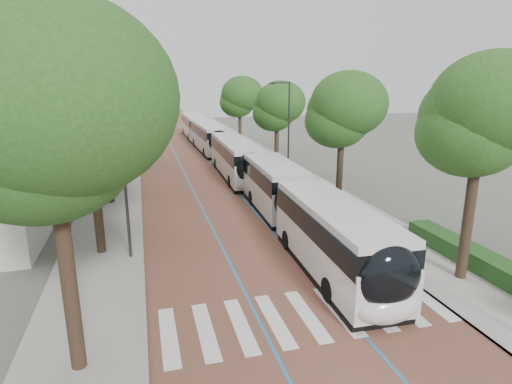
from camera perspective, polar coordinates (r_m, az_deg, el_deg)
ground at (r=15.62m, az=7.52°, el=-17.97°), size 160.00×160.00×0.00m
road at (r=52.95m, az=-9.32°, el=5.71°), size 11.00×140.00×0.02m
sidewalk_left at (r=52.72m, az=-17.48°, el=5.23°), size 4.00×140.00×0.12m
sidewalk_right at (r=54.20m, az=-1.38°, el=6.17°), size 4.00×140.00×0.12m
kerb_left at (r=52.68m, az=-15.41°, el=5.37°), size 0.20×140.00×0.14m
kerb_right at (r=53.79m, az=-3.35°, el=6.08°), size 0.20×140.00×0.14m
zebra_crossing at (r=16.45m, az=6.81°, el=-15.98°), size 10.55×3.60×0.01m
lane_line_left at (r=52.81m, az=-11.05°, el=5.62°), size 0.12×126.00×0.01m
lane_line_right at (r=53.13m, az=-7.60°, el=5.82°), size 0.12×126.00×0.01m
streetlight_far at (r=36.20m, az=4.13°, el=9.26°), size 1.82×0.20×8.00m
lamp_post_left at (r=20.49m, az=-17.15°, el=2.12°), size 0.14×0.14×8.00m
trees_left at (r=35.36m, az=-19.22°, el=11.93°), size 6.43×60.63×9.97m
trees_right at (r=38.00m, az=4.90°, el=11.34°), size 5.49×47.21×8.94m
lead_bus at (r=22.44m, az=6.47°, el=-2.79°), size 3.08×18.46×3.20m
bus_queued_0 at (r=36.79m, az=-2.61°, el=4.35°), size 2.82×12.45×3.20m
bus_queued_1 at (r=50.23m, az=-6.22°, el=7.18°), size 2.82×12.45×3.20m
bus_queued_2 at (r=62.46m, az=-8.22°, el=8.66°), size 2.61×12.41×3.20m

